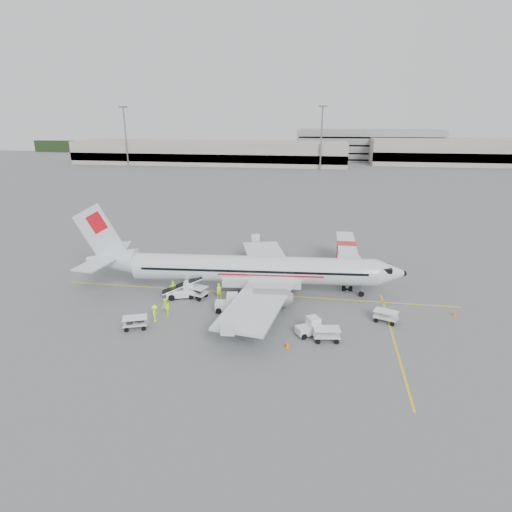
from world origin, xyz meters
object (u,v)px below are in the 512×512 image
object	(u,v)px
aircraft	(254,252)
tug_fore	(308,327)
jet_bridge	(346,259)
tug_mid	(227,302)
belt_loader	(184,285)
tug_aft	(184,289)

from	to	relation	value
aircraft	tug_fore	world-z (taller)	aircraft
jet_bridge	tug_mid	distance (m)	17.68
jet_bridge	belt_loader	xyz separation A→B (m)	(-17.50, -10.13, -0.58)
belt_loader	tug_mid	size ratio (longest dim) A/B	2.20
tug_fore	aircraft	bearing A→B (deg)	95.52
belt_loader	tug_mid	distance (m)	5.96
tug_fore	tug_mid	distance (m)	9.17
tug_fore	jet_bridge	bearing A→B (deg)	46.05
aircraft	tug_mid	world-z (taller)	aircraft
jet_bridge	tug_fore	xyz separation A→B (m)	(-3.81, -16.53, -1.17)
aircraft	belt_loader	size ratio (longest dim) A/B	6.67
belt_loader	jet_bridge	bearing A→B (deg)	11.58
belt_loader	tug_aft	distance (m)	0.53
jet_bridge	belt_loader	size ratio (longest dim) A/B	2.91
aircraft	tug_mid	xyz separation A→B (m)	(-1.94, -4.93, -3.90)
jet_bridge	tug_aft	xyz separation A→B (m)	(-17.52, -10.13, -1.11)
tug_mid	jet_bridge	bearing A→B (deg)	37.05
belt_loader	tug_fore	xyz separation A→B (m)	(13.69, -6.40, -0.59)
belt_loader	aircraft	bearing A→B (deg)	-0.96
aircraft	jet_bridge	xyz separation A→B (m)	(10.24, 7.84, -2.82)
aircraft	tug_fore	size ratio (longest dim) A/B	16.20
tug_fore	tug_aft	xyz separation A→B (m)	(-13.71, 6.40, 0.06)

